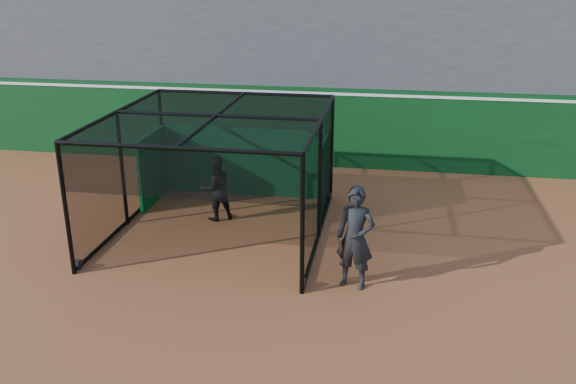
# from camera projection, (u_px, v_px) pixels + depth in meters

# --- Properties ---
(ground) EXTENTS (120.00, 120.00, 0.00)m
(ground) POSITION_uv_depth(u_px,v_px,m) (239.00, 292.00, 11.91)
(ground) COLOR brown
(ground) RESTS_ON ground
(outfield_wall) EXTENTS (50.00, 0.50, 2.50)m
(outfield_wall) POSITION_uv_depth(u_px,v_px,m) (303.00, 125.00, 19.33)
(outfield_wall) COLOR #0A3B15
(outfield_wall) RESTS_ON ground
(grandstand) EXTENTS (50.00, 7.85, 8.95)m
(grandstand) POSITION_uv_depth(u_px,v_px,m) (320.00, 12.00, 21.72)
(grandstand) COLOR #4C4C4F
(grandstand) RESTS_ON ground
(batting_cage) EXTENTS (4.87, 5.44, 2.82)m
(batting_cage) POSITION_uv_depth(u_px,v_px,m) (218.00, 175.00, 14.25)
(batting_cage) COLOR black
(batting_cage) RESTS_ON ground
(batter) EXTENTS (1.01, 0.96, 1.64)m
(batter) POSITION_uv_depth(u_px,v_px,m) (216.00, 188.00, 15.12)
(batter) COLOR black
(batter) RESTS_ON ground
(on_deck_player) EXTENTS (0.84, 0.65, 2.08)m
(on_deck_player) POSITION_uv_depth(u_px,v_px,m) (355.00, 238.00, 11.80)
(on_deck_player) COLOR black
(on_deck_player) RESTS_ON ground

